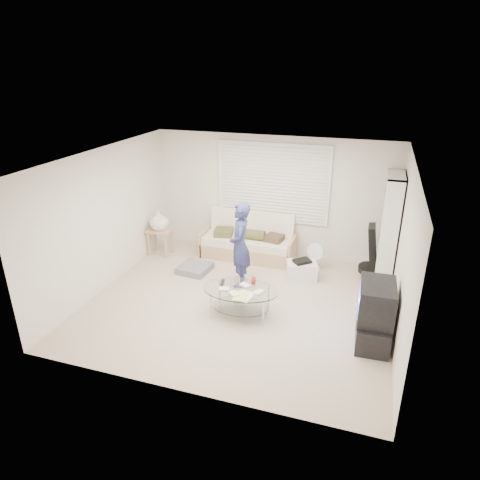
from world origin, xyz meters
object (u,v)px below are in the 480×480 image
(coffee_table, at_px, (240,294))
(tv_unit, at_px, (375,314))
(futon_sofa, at_px, (248,243))
(bookshelf, at_px, (389,229))

(coffee_table, bearing_deg, tv_unit, -3.18)
(futon_sofa, relative_size, bookshelf, 0.96)
(futon_sofa, relative_size, coffee_table, 1.52)
(futon_sofa, xyz_separation_m, tv_unit, (2.60, -2.31, 0.15))
(bookshelf, relative_size, coffee_table, 1.59)
(tv_unit, bearing_deg, bookshelf, 86.66)
(futon_sofa, distance_m, tv_unit, 3.48)
(futon_sofa, height_order, tv_unit, tv_unit)
(futon_sofa, bearing_deg, bookshelf, -3.49)
(futon_sofa, bearing_deg, coffee_table, -76.48)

